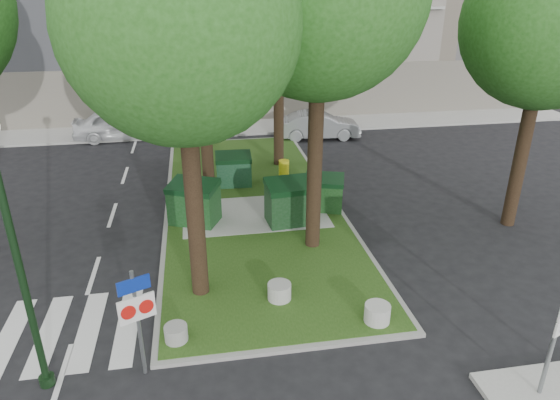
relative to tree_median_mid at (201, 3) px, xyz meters
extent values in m
plane|color=black|center=(0.91, -9.06, -6.98)|extent=(120.00, 120.00, 0.00)
cube|color=#214513|center=(1.41, -1.06, -6.92)|extent=(6.00, 16.00, 0.12)
cube|color=gray|center=(1.41, -1.06, -6.93)|extent=(6.30, 16.30, 0.10)
cube|color=#999993|center=(0.91, 9.44, -6.92)|extent=(42.00, 3.00, 0.12)
cube|color=silver|center=(-2.84, -7.56, -6.97)|extent=(5.00, 3.00, 0.01)
cylinder|color=black|center=(-0.59, -6.56, -3.90)|extent=(0.44, 0.44, 6.16)
sphere|color=#205216|center=(-0.59, -6.56, -0.16)|extent=(5.20, 5.20, 5.20)
cylinder|color=black|center=(2.91, -4.56, -3.62)|extent=(0.44, 0.44, 6.72)
cylinder|color=black|center=(-0.09, -0.06, -4.04)|extent=(0.44, 0.44, 5.88)
sphere|color=#205216|center=(-0.09, -0.06, -0.47)|extent=(4.80, 4.80, 4.80)
cylinder|color=black|center=(3.11, 2.94, -3.48)|extent=(0.44, 0.44, 7.00)
cylinder|color=black|center=(9.91, -4.06, -4.04)|extent=(0.44, 0.44, 5.88)
sphere|color=#205216|center=(9.91, -4.06, -0.47)|extent=(5.00, 5.00, 5.00)
cube|color=#0F3712|center=(-0.67, -2.34, -6.25)|extent=(1.83, 1.59, 1.21)
cube|color=black|center=(-0.67, -2.34, -5.55)|extent=(1.91, 1.68, 0.35)
cube|color=#113D22|center=(0.93, 0.84, -6.32)|extent=(1.40, 0.98, 1.07)
cube|color=black|center=(0.93, 0.84, -5.70)|extent=(1.45, 1.04, 0.31)
cube|color=black|center=(2.53, -2.90, -6.24)|extent=(1.67, 1.21, 1.24)
cube|color=black|center=(2.53, -2.90, -5.52)|extent=(1.74, 1.29, 0.36)
cube|color=#123A11|center=(3.91, -2.04, -6.34)|extent=(1.52, 1.24, 1.03)
cube|color=black|center=(3.91, -2.04, -5.74)|extent=(1.58, 1.32, 0.30)
cylinder|color=gray|center=(-1.19, -8.45, -6.67)|extent=(0.53, 0.53, 0.38)
cylinder|color=#AEAEA8|center=(3.58, -8.56, -6.64)|extent=(0.63, 0.63, 0.45)
cylinder|color=#A2A29D|center=(1.41, -7.24, -6.64)|extent=(0.61, 0.61, 0.44)
cylinder|color=yellow|center=(3.04, 1.23, -6.48)|extent=(0.43, 0.43, 0.75)
cylinder|color=black|center=(-3.81, -9.26, -4.38)|extent=(0.15, 0.15, 5.19)
cylinder|color=black|center=(-3.81, -9.26, -6.88)|extent=(0.31, 0.31, 0.21)
cylinder|color=slate|center=(-1.84, -9.26, -5.71)|extent=(0.11, 0.11, 2.53)
cube|color=navy|center=(-1.84, -9.26, -4.75)|extent=(0.62, 0.30, 0.30)
cube|color=white|center=(-1.84, -9.26, -5.31)|extent=(0.71, 0.34, 0.56)
cylinder|color=red|center=(-2.02, -9.26, -5.31)|extent=(0.29, 0.15, 0.30)
cylinder|color=red|center=(-1.66, -9.26, -5.31)|extent=(0.29, 0.15, 0.30)
cylinder|color=slate|center=(6.02, -11.29, -5.45)|extent=(0.11, 0.11, 2.82)
imported|color=silver|center=(-4.36, 8.49, -6.19)|extent=(4.70, 2.07, 1.58)
imported|color=#909497|center=(5.91, 6.87, -6.28)|extent=(4.37, 1.86, 1.40)
camera|label=1|loc=(-0.39, -17.88, 0.72)|focal=32.00mm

